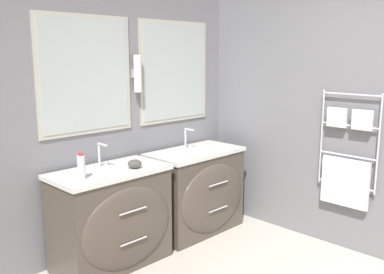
{
  "coord_description": "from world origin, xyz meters",
  "views": [
    {
      "loc": [
        -2.16,
        -1.02,
        1.84
      ],
      "look_at": [
        0.49,
        1.6,
        1.12
      ],
      "focal_mm": 40.0,
      "sensor_mm": 36.0,
      "label": 1
    }
  ],
  "objects_px": {
    "amenity_bowl": "(135,164)",
    "vanity_left": "(113,218)",
    "vanity_right": "(197,191)",
    "toiletry_bottle": "(81,167)"
  },
  "relations": [
    {
      "from": "vanity_left",
      "to": "toiletry_bottle",
      "type": "bearing_deg",
      "value": -170.28
    },
    {
      "from": "amenity_bowl",
      "to": "toiletry_bottle",
      "type": "bearing_deg",
      "value": 177.17
    },
    {
      "from": "vanity_right",
      "to": "amenity_bowl",
      "type": "xyz_separation_m",
      "value": [
        -0.87,
        -0.08,
        0.46
      ]
    },
    {
      "from": "amenity_bowl",
      "to": "vanity_left",
      "type": "bearing_deg",
      "value": 157.18
    },
    {
      "from": "amenity_bowl",
      "to": "vanity_right",
      "type": "bearing_deg",
      "value": 5.22
    },
    {
      "from": "toiletry_bottle",
      "to": "amenity_bowl",
      "type": "distance_m",
      "value": 0.51
    },
    {
      "from": "vanity_right",
      "to": "amenity_bowl",
      "type": "bearing_deg",
      "value": -174.78
    },
    {
      "from": "toiletry_bottle",
      "to": "vanity_left",
      "type": "bearing_deg",
      "value": 9.72
    },
    {
      "from": "vanity_left",
      "to": "vanity_right",
      "type": "bearing_deg",
      "value": 0.0
    },
    {
      "from": "vanity_left",
      "to": "amenity_bowl",
      "type": "height_order",
      "value": "amenity_bowl"
    }
  ]
}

